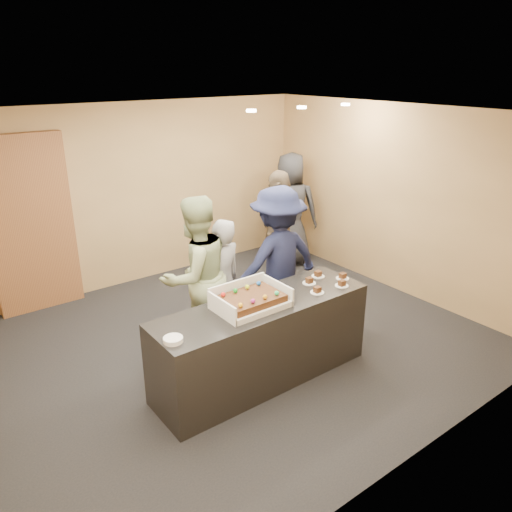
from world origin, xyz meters
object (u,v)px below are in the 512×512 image
Objects in this scene: person_sage_man at (196,276)px; person_dark_suit at (290,209)px; storage_cabinet at (31,225)px; cake_box at (249,302)px; serving_counter at (262,342)px; person_server_grey at (222,282)px; person_navy_man at (277,260)px; sheet_cake at (251,299)px; person_brown_extra at (279,234)px; plate_stack at (173,340)px.

person_dark_suit is at bearing -158.04° from person_sage_man.
person_sage_man is (1.17, -2.25, -0.26)m from storage_cabinet.
storage_cabinet is 3.94m from person_dark_suit.
person_sage_man is (-0.08, 0.92, -0.02)m from cake_box.
storage_cabinet is at bearing 32.55° from person_dark_suit.
cake_box is 0.38× the size of person_dark_suit.
serving_counter is at bearing -10.23° from cake_box.
person_server_grey is 0.83× the size of person_sage_man.
person_dark_suit reaches higher than person_navy_man.
cake_box is at bearing 169.83° from serving_counter.
sheet_cake is at bearing 87.09° from person_dark_suit.
cake_box is 0.39× the size of person_sage_man.
person_brown_extra reaches higher than serving_counter.
storage_cabinet is at bearing -66.23° from person_server_grey.
person_sage_man reaches higher than plate_stack.
storage_cabinet is at bearing -75.99° from person_brown_extra.
storage_cabinet is 1.54× the size of person_server_grey.
serving_counter is 0.57m from sheet_cake.
serving_counter is 1.29× the size of person_sage_man.
storage_cabinet is at bearing -43.43° from person_navy_man.
person_sage_man is 1.81m from person_brown_extra.
person_server_grey is (0.11, 0.92, 0.33)m from serving_counter.
cake_box is (-0.15, 0.03, 0.50)m from serving_counter.
storage_cabinet is 1.27× the size of person_dark_suit.
person_server_grey reaches higher than cake_box.
person_server_grey is at bearing 76.74° from person_dark_suit.
person_brown_extra is at bearing 42.80° from cake_box.
storage_cabinet is 2.77m from person_server_grey.
sheet_cake is 0.33× the size of person_sage_man.
person_brown_extra reaches higher than person_server_grey.
person_dark_suit is at bearing 175.99° from person_brown_extra.
person_brown_extra is at bearing -126.42° from person_navy_man.
storage_cabinet is at bearing 95.25° from plate_stack.
person_dark_suit is (2.34, 1.49, 0.16)m from person_server_grey.
plate_stack is (-0.94, -0.12, -0.08)m from sheet_cake.
cake_box is (1.25, -3.18, -0.25)m from storage_cabinet.
person_dark_suit is at bearing -130.58° from person_navy_man.
person_sage_man is at bearing 94.72° from cake_box.
person_navy_man is at bearing 24.92° from plate_stack.
storage_cabinet is 13.63× the size of plate_stack.
plate_stack is 0.09× the size of person_brown_extra.
person_navy_man is (0.83, 0.77, 0.48)m from serving_counter.
plate_stack is at bearing -173.50° from serving_counter.
person_sage_man is at bearing 72.87° from person_dark_suit.
person_server_grey is 0.75m from person_navy_man.
person_navy_man is (1.92, 0.89, 0.01)m from plate_stack.
person_brown_extra is at bearing 46.05° from serving_counter.
sheet_cake is 0.96m from plate_stack.
person_navy_man reaches higher than person_server_grey.
person_navy_man is at bearing 3.42° from person_brown_extra.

